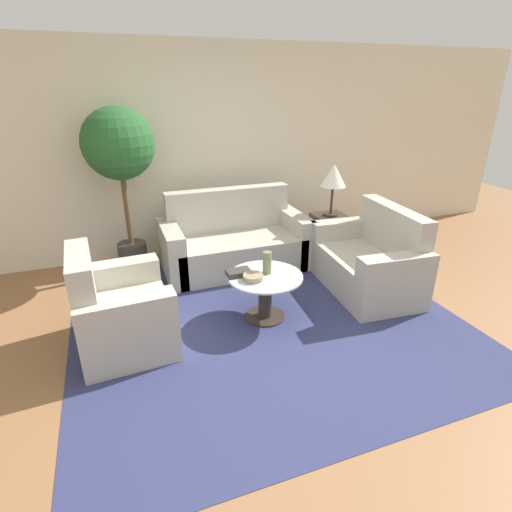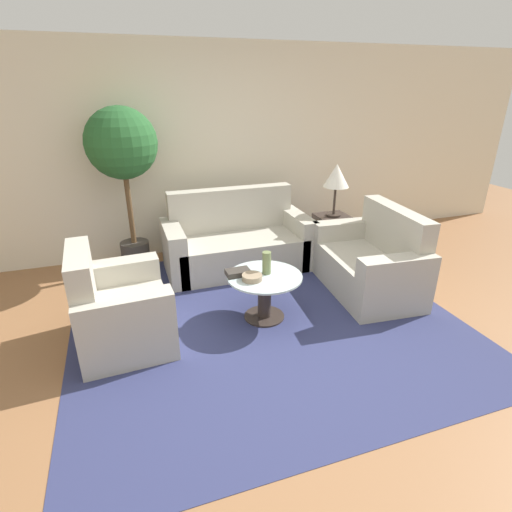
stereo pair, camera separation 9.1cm
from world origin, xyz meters
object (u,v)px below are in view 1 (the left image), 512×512
at_px(sofa_main, 235,243).
at_px(loveseat, 371,263).
at_px(table_lamp, 333,177).
at_px(book_stack, 239,273).
at_px(vase, 267,263).
at_px(coffee_table, 265,291).
at_px(potted_plant, 120,154).
at_px(bowl, 253,277).
at_px(armchair, 117,314).

relative_size(sofa_main, loveseat, 1.28).
bearing_deg(loveseat, table_lamp, -175.19).
bearing_deg(book_stack, vase, -13.01).
xyz_separation_m(coffee_table, potted_plant, (-1.10, 1.56, 1.11)).
relative_size(loveseat, book_stack, 6.00).
xyz_separation_m(loveseat, bowl, (-1.46, -0.23, 0.18)).
bearing_deg(loveseat, bowl, -76.57).
bearing_deg(armchair, sofa_main, -52.61).
bearing_deg(sofa_main, loveseat, -41.45).
relative_size(loveseat, bowl, 7.30).
xyz_separation_m(sofa_main, bowl, (-0.23, -1.31, 0.18)).
relative_size(loveseat, vase, 6.26).
bearing_deg(vase, coffee_table, -129.97).
height_order(armchair, potted_plant, potted_plant).
height_order(loveseat, book_stack, loveseat).
height_order(table_lamp, potted_plant, potted_plant).
xyz_separation_m(table_lamp, potted_plant, (-2.41, 0.48, 0.33)).
bearing_deg(book_stack, loveseat, 1.83).
xyz_separation_m(loveseat, book_stack, (-1.55, -0.09, 0.18)).
bearing_deg(loveseat, armchair, -82.34).
relative_size(bowl, book_stack, 0.82).
bearing_deg(sofa_main, table_lamp, -8.47).
relative_size(armchair, table_lamp, 1.50).
distance_m(table_lamp, bowl, 1.93).
relative_size(table_lamp, bowl, 3.45).
distance_m(armchair, loveseat, 2.66).
distance_m(sofa_main, loveseat, 1.63).
xyz_separation_m(sofa_main, potted_plant, (-1.20, 0.30, 1.11)).
bearing_deg(coffee_table, vase, 50.03).
bearing_deg(sofa_main, book_stack, -105.53).
relative_size(armchair, bowl, 5.17).
height_order(sofa_main, vase, sofa_main).
height_order(loveseat, table_lamp, table_lamp).
height_order(vase, bowl, vase).
bearing_deg(armchair, book_stack, -90.08).
relative_size(potted_plant, vase, 8.74).
height_order(armchair, coffee_table, armchair).
bearing_deg(table_lamp, armchair, -158.48).
xyz_separation_m(sofa_main, book_stack, (-0.32, -1.17, 0.18)).
height_order(loveseat, potted_plant, potted_plant).
bearing_deg(armchair, table_lamp, -71.64).
height_order(potted_plant, bowl, potted_plant).
relative_size(vase, bowl, 1.17).
xyz_separation_m(coffee_table, vase, (0.03, 0.04, 0.27)).
bearing_deg(potted_plant, table_lamp, -11.29).
relative_size(sofa_main, book_stack, 7.70).
relative_size(sofa_main, table_lamp, 2.71).
distance_m(coffee_table, bowl, 0.24).
bearing_deg(table_lamp, book_stack, -147.41).
height_order(armchair, vase, armchair).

